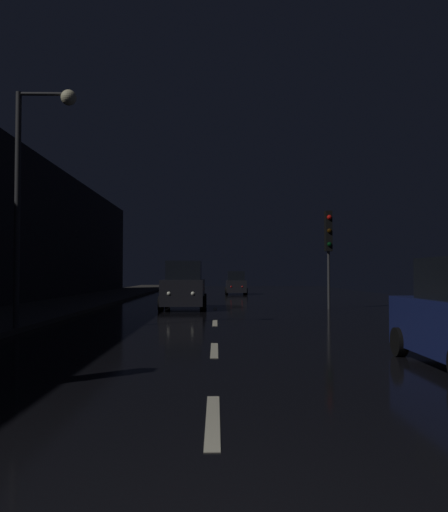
{
  "coord_description": "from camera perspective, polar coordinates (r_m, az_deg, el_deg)",
  "views": [
    {
      "loc": [
        0.04,
        -3.0,
        1.66
      ],
      "look_at": [
        0.27,
        12.06,
        2.17
      ],
      "focal_mm": 36.77,
      "sensor_mm": 36.0,
      "label": 1
    }
  ],
  "objects": [
    {
      "name": "lane_centerline",
      "position": [
        15.06,
        -1.02,
        -8.23
      ],
      "size": [
        0.16,
        21.03,
        0.01
      ],
      "color": "beige",
      "rests_on": "ground"
    },
    {
      "name": "car_approaching_headlights",
      "position": [
        24.72,
        -4.37,
        -3.38
      ],
      "size": [
        2.06,
        4.46,
        2.25
      ],
      "rotation": [
        0.0,
        0.0,
        -1.57
      ],
      "color": "black",
      "rests_on": "ground"
    },
    {
      "name": "car_distant_taillights",
      "position": [
        41.63,
        1.3,
        -3.05
      ],
      "size": [
        1.69,
        3.65,
        1.84
      ],
      "rotation": [
        0.0,
        0.0,
        1.57
      ],
      "color": "black",
      "rests_on": "ground"
    },
    {
      "name": "ground",
      "position": [
        27.55,
        -0.95,
        -5.4
      ],
      "size": [
        27.65,
        84.0,
        0.02
      ],
      "primitive_type": "cube",
      "color": "black"
    },
    {
      "name": "sidewalk_left",
      "position": [
        28.59,
        -16.48,
        -5.02
      ],
      "size": [
        4.4,
        84.0,
        0.15
      ],
      "primitive_type": "cube",
      "color": "#33302D",
      "rests_on": "ground"
    },
    {
      "name": "traffic_light_far_right",
      "position": [
        25.09,
        11.3,
        1.92
      ],
      "size": [
        0.32,
        0.47,
        4.61
      ],
      "rotation": [
        0.0,
        0.0,
        -1.52
      ],
      "color": "#38383A",
      "rests_on": "ground"
    },
    {
      "name": "streetlamp_overhead",
      "position": [
        15.79,
        -19.89,
        8.81
      ],
      "size": [
        1.7,
        0.44,
        6.84
      ],
      "color": "#2D2D30",
      "rests_on": "ground"
    }
  ]
}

